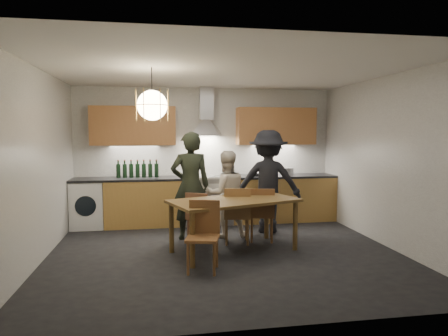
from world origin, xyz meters
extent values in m
plane|color=black|center=(0.00, 0.00, 0.00)|extent=(5.00, 5.00, 0.00)
cube|color=white|center=(0.00, 2.25, 1.30)|extent=(5.00, 0.02, 2.60)
cube|color=white|center=(0.00, -2.25, 1.30)|extent=(5.00, 0.02, 2.60)
cube|color=white|center=(-2.50, 0.00, 1.30)|extent=(0.02, 4.50, 2.60)
cube|color=white|center=(2.50, 0.00, 1.30)|extent=(0.02, 4.50, 2.60)
cube|color=white|center=(0.00, 0.00, 2.60)|extent=(5.00, 4.50, 0.02)
cube|color=tan|center=(-1.18, 1.95, 0.43)|extent=(1.45, 0.60, 0.86)
cube|color=tan|center=(1.48, 1.95, 0.43)|extent=(2.05, 0.60, 0.86)
cube|color=white|center=(-2.20, 1.95, 0.42)|extent=(0.58, 0.58, 0.85)
cube|color=black|center=(-1.48, 1.95, 0.88)|extent=(2.05, 0.62, 0.04)
cube|color=black|center=(1.48, 1.95, 0.88)|extent=(2.05, 0.62, 0.04)
cube|color=silver|center=(0.00, 1.95, 0.40)|extent=(0.90, 0.60, 0.80)
cube|color=black|center=(0.00, 1.66, 0.38)|extent=(0.78, 0.02, 0.42)
cube|color=slate|center=(0.00, 1.95, 0.84)|extent=(0.90, 0.60, 0.08)
cube|color=silver|center=(0.00, 1.69, 0.90)|extent=(0.90, 0.08, 0.04)
cube|color=#C08149|center=(-1.38, 2.08, 1.86)|extent=(1.55, 0.35, 0.72)
cube|color=#C08149|center=(1.38, 2.08, 1.86)|extent=(1.55, 0.35, 0.72)
cube|color=silver|center=(0.00, 2.12, 2.29)|extent=(0.26, 0.22, 0.62)
cylinder|color=black|center=(-1.00, -0.10, 2.35)|extent=(0.01, 0.01, 0.50)
sphere|color=#FFE0A5|center=(-1.00, -0.10, 2.10)|extent=(0.40, 0.40, 0.40)
torus|color=gold|center=(-1.00, -0.10, 2.10)|extent=(0.43, 0.43, 0.01)
cube|color=brown|center=(0.15, 0.07, 0.75)|extent=(2.02, 1.45, 0.04)
cylinder|color=brown|center=(-0.51, -0.55, 0.36)|extent=(0.07, 0.07, 0.73)
cylinder|color=brown|center=(-0.76, 0.16, 0.36)|extent=(0.07, 0.07, 0.73)
cylinder|color=brown|center=(1.06, -0.01, 0.36)|extent=(0.07, 0.07, 0.73)
cylinder|color=brown|center=(0.81, 0.69, 0.36)|extent=(0.07, 0.07, 0.73)
cube|color=brown|center=(-0.28, 0.72, 0.39)|extent=(0.48, 0.48, 0.03)
cube|color=brown|center=(-0.35, 0.57, 0.60)|extent=(0.34, 0.18, 0.39)
cylinder|color=brown|center=(-0.09, 0.79, 0.18)|extent=(0.03, 0.03, 0.37)
cylinder|color=brown|center=(-0.21, 0.52, 0.18)|extent=(0.03, 0.03, 0.37)
cylinder|color=brown|center=(-0.35, 0.91, 0.18)|extent=(0.03, 0.03, 0.37)
cylinder|color=brown|center=(-0.48, 0.65, 0.18)|extent=(0.03, 0.03, 0.37)
cube|color=brown|center=(0.28, 0.50, 0.43)|extent=(0.46, 0.46, 0.04)
cube|color=brown|center=(0.25, 0.32, 0.67)|extent=(0.40, 0.10, 0.44)
cylinder|color=brown|center=(0.46, 0.64, 0.21)|extent=(0.03, 0.03, 0.41)
cylinder|color=brown|center=(0.41, 0.32, 0.21)|extent=(0.03, 0.03, 0.41)
cylinder|color=brown|center=(0.14, 0.69, 0.21)|extent=(0.03, 0.03, 0.41)
cylinder|color=brown|center=(0.09, 0.37, 0.21)|extent=(0.03, 0.03, 0.41)
cube|color=brown|center=(0.70, 0.57, 0.42)|extent=(0.47, 0.47, 0.04)
cube|color=brown|center=(0.66, 0.40, 0.65)|extent=(0.39, 0.13, 0.43)
cylinder|color=brown|center=(0.89, 0.69, 0.20)|extent=(0.03, 0.03, 0.40)
cylinder|color=brown|center=(0.82, 0.38, 0.20)|extent=(0.03, 0.03, 0.40)
cylinder|color=brown|center=(0.59, 0.77, 0.20)|extent=(0.03, 0.03, 0.40)
cylinder|color=brown|center=(0.51, 0.46, 0.20)|extent=(0.03, 0.03, 0.40)
cube|color=brown|center=(-0.40, -0.70, 0.42)|extent=(0.48, 0.48, 0.04)
cube|color=brown|center=(-0.35, -0.52, 0.66)|extent=(0.39, 0.13, 0.43)
cylinder|color=brown|center=(-0.59, -0.81, 0.20)|extent=(0.03, 0.03, 0.41)
cylinder|color=brown|center=(-0.51, -0.50, 0.20)|extent=(0.03, 0.03, 0.41)
cylinder|color=brown|center=(-0.28, -0.89, 0.20)|extent=(0.03, 0.03, 0.41)
cylinder|color=brown|center=(-0.20, -0.58, 0.20)|extent=(0.03, 0.03, 0.41)
imported|color=black|center=(-0.42, 0.88, 0.88)|extent=(0.66, 0.45, 1.75)
imported|color=beige|center=(0.17, 0.91, 0.72)|extent=(0.75, 0.61, 1.44)
imported|color=black|center=(0.95, 1.12, 0.89)|extent=(1.27, 0.92, 1.78)
imported|color=#A7A7AA|center=(0.92, 1.95, 0.93)|extent=(0.32, 0.32, 0.07)
cylinder|color=#A8A7AB|center=(1.59, 1.91, 0.97)|extent=(0.22, 0.22, 0.14)
camera|label=1|loc=(-0.94, -5.55, 1.74)|focal=32.00mm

